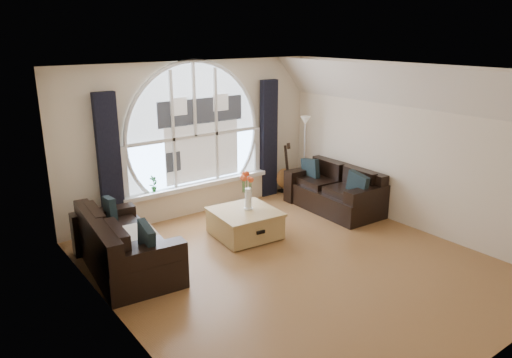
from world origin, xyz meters
name	(u,v)px	position (x,y,z in m)	size (l,w,h in m)	color
ground	(294,264)	(0.00, 0.00, 0.00)	(5.00, 5.50, 0.01)	brown
ceiling	(299,71)	(0.00, 0.00, 2.70)	(5.00, 5.50, 0.01)	silver
wall_back	(194,138)	(0.00, 2.75, 1.35)	(5.00, 0.01, 2.70)	beige
wall_front	(498,242)	(0.00, -2.75, 1.35)	(5.00, 0.01, 2.70)	beige
wall_left	(116,214)	(-2.50, 0.00, 1.35)	(0.01, 5.50, 2.70)	beige
wall_right	(411,148)	(2.50, 0.00, 1.35)	(0.01, 5.50, 2.70)	beige
attic_slope	(405,87)	(2.20, 0.00, 2.35)	(0.92, 5.50, 0.72)	silver
arched_window	(194,123)	(0.00, 2.72, 1.62)	(2.60, 0.06, 2.15)	silver
window_sill	(198,185)	(0.00, 2.65, 0.51)	(2.90, 0.22, 0.08)	white
window_frame	(195,124)	(0.00, 2.69, 1.62)	(2.76, 0.08, 2.15)	white
neighbor_house	(202,130)	(0.15, 2.71, 1.50)	(1.70, 0.02, 1.50)	silver
curtain_left	(110,165)	(-1.60, 2.63, 1.15)	(0.35, 0.12, 2.30)	black
curtain_right	(269,139)	(1.60, 2.63, 1.15)	(0.35, 0.12, 2.30)	black
sofa_left	(125,243)	(-1.95, 1.29, 0.40)	(0.93, 1.86, 0.82)	black
sofa_right	(334,189)	(2.05, 1.24, 0.40)	(0.89, 1.79, 0.80)	black
coffee_chest	(245,222)	(0.02, 1.23, 0.24)	(0.97, 0.97, 0.48)	#A78344
throw_blanket	(135,236)	(-1.84, 1.20, 0.50)	(0.55, 0.55, 0.10)	silver
vase_flowers	(248,186)	(0.11, 1.25, 0.83)	(0.24, 0.24, 0.70)	white
floor_lamp	(304,156)	(2.17, 2.20, 0.80)	(0.24, 0.24, 1.60)	#B2B2B2
guitar	(285,168)	(1.95, 2.54, 0.53)	(0.36, 0.24, 1.06)	#945E2B
potted_plant	(154,184)	(-0.87, 2.65, 0.69)	(0.15, 0.10, 0.29)	#1E6023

